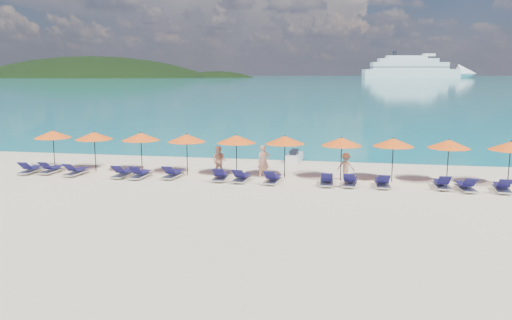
# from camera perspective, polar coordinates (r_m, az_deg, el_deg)

# --- Properties ---
(ground) EXTENTS (1400.00, 1400.00, 0.00)m
(ground) POSITION_cam_1_polar(r_m,az_deg,el_deg) (22.09, -1.41, -4.39)
(ground) COLOR beige
(sea) EXTENTS (1600.00, 1300.00, 0.01)m
(sea) POSITION_cam_1_polar(r_m,az_deg,el_deg) (680.99, 10.15, 9.30)
(sea) COLOR #1FA9B2
(sea) RESTS_ON ground
(headland_main) EXTENTS (374.00, 242.00, 126.50)m
(headland_main) POSITION_cam_1_polar(r_m,az_deg,el_deg) (639.69, -18.15, 5.53)
(headland_main) COLOR black
(headland_main) RESTS_ON ground
(headland_small) EXTENTS (162.00, 126.00, 85.50)m
(headland_small) POSITION_cam_1_polar(r_m,az_deg,el_deg) (602.48, -4.52, 6.03)
(headland_small) COLOR black
(headland_small) RESTS_ON ground
(cruise_ship) EXTENTS (126.61, 40.96, 34.81)m
(cruise_ship) POSITION_cam_1_polar(r_m,az_deg,el_deg) (589.80, 18.32, 9.77)
(cruise_ship) COLOR silver
(cruise_ship) RESTS_ON ground
(jetski) EXTENTS (0.93, 2.11, 0.73)m
(jetski) POSITION_cam_1_polar(r_m,az_deg,el_deg) (31.16, 4.39, 0.36)
(jetski) COLOR silver
(jetski) RESTS_ON ground
(beachgoer_a) EXTENTS (0.74, 0.62, 1.73)m
(beachgoer_a) POSITION_cam_1_polar(r_m,az_deg,el_deg) (26.15, 0.87, -0.20)
(beachgoer_a) COLOR tan
(beachgoer_a) RESTS_ON ground
(beachgoer_b) EXTENTS (0.85, 0.59, 1.61)m
(beachgoer_b) POSITION_cam_1_polar(r_m,az_deg,el_deg) (26.82, -4.26, -0.10)
(beachgoer_b) COLOR tan
(beachgoer_b) RESTS_ON ground
(beachgoer_c) EXTENTS (0.98, 0.59, 1.41)m
(beachgoer_c) POSITION_cam_1_polar(r_m,az_deg,el_deg) (26.11, 10.23, -0.73)
(beachgoer_c) COLOR tan
(beachgoer_c) RESTS_ON ground
(umbrella_0) EXTENTS (2.10, 2.10, 2.28)m
(umbrella_0) POSITION_cam_1_polar(r_m,az_deg,el_deg) (30.63, -22.21, 2.73)
(umbrella_0) COLOR black
(umbrella_0) RESTS_ON ground
(umbrella_1) EXTENTS (2.10, 2.10, 2.28)m
(umbrella_1) POSITION_cam_1_polar(r_m,az_deg,el_deg) (29.13, -18.02, 2.65)
(umbrella_1) COLOR black
(umbrella_1) RESTS_ON ground
(umbrella_2) EXTENTS (2.10, 2.10, 2.28)m
(umbrella_2) POSITION_cam_1_polar(r_m,az_deg,el_deg) (28.06, -13.03, 2.62)
(umbrella_2) COLOR black
(umbrella_2) RESTS_ON ground
(umbrella_3) EXTENTS (2.10, 2.10, 2.28)m
(umbrella_3) POSITION_cam_1_polar(r_m,az_deg,el_deg) (27.02, -7.93, 2.51)
(umbrella_3) COLOR black
(umbrella_3) RESTS_ON ground
(umbrella_4) EXTENTS (2.10, 2.10, 2.28)m
(umbrella_4) POSITION_cam_1_polar(r_m,az_deg,el_deg) (26.35, -2.26, 2.41)
(umbrella_4) COLOR black
(umbrella_4) RESTS_ON ground
(umbrella_5) EXTENTS (2.10, 2.10, 2.28)m
(umbrella_5) POSITION_cam_1_polar(r_m,az_deg,el_deg) (26.02, 3.32, 2.30)
(umbrella_5) COLOR black
(umbrella_5) RESTS_ON ground
(umbrella_6) EXTENTS (2.10, 2.10, 2.28)m
(umbrella_6) POSITION_cam_1_polar(r_m,az_deg,el_deg) (25.70, 9.76, 2.08)
(umbrella_6) COLOR black
(umbrella_6) RESTS_ON ground
(umbrella_7) EXTENTS (2.10, 2.10, 2.28)m
(umbrella_7) POSITION_cam_1_polar(r_m,az_deg,el_deg) (26.01, 15.43, 1.96)
(umbrella_7) COLOR black
(umbrella_7) RESTS_ON ground
(umbrella_8) EXTENTS (2.10, 2.10, 2.28)m
(umbrella_8) POSITION_cam_1_polar(r_m,az_deg,el_deg) (26.29, 21.19, 1.72)
(umbrella_8) COLOR black
(umbrella_8) RESTS_ON ground
(umbrella_9) EXTENTS (2.10, 2.10, 2.28)m
(umbrella_9) POSITION_cam_1_polar(r_m,az_deg,el_deg) (26.80, 27.11, 1.45)
(umbrella_9) COLOR black
(umbrella_9) RESTS_ON ground
(lounger_0) EXTENTS (0.71, 1.73, 0.66)m
(lounger_0) POSITION_cam_1_polar(r_m,az_deg,el_deg) (30.11, -24.37, -0.96)
(lounger_0) COLOR silver
(lounger_0) RESTS_ON ground
(lounger_1) EXTENTS (0.66, 1.72, 0.66)m
(lounger_1) POSITION_cam_1_polar(r_m,az_deg,el_deg) (29.67, -22.35, -0.97)
(lounger_1) COLOR silver
(lounger_1) RESTS_ON ground
(lounger_2) EXTENTS (0.76, 1.74, 0.66)m
(lounger_2) POSITION_cam_1_polar(r_m,az_deg,el_deg) (28.60, -19.91, -1.20)
(lounger_2) COLOR silver
(lounger_2) RESTS_ON ground
(lounger_3) EXTENTS (0.73, 1.74, 0.66)m
(lounger_3) POSITION_cam_1_polar(r_m,az_deg,el_deg) (27.33, -14.94, -1.44)
(lounger_3) COLOR silver
(lounger_3) RESTS_ON ground
(lounger_4) EXTENTS (0.71, 1.73, 0.66)m
(lounger_4) POSITION_cam_1_polar(r_m,az_deg,el_deg) (26.87, -13.08, -1.55)
(lounger_4) COLOR silver
(lounger_4) RESTS_ON ground
(lounger_5) EXTENTS (0.75, 1.74, 0.66)m
(lounger_5) POSITION_cam_1_polar(r_m,az_deg,el_deg) (26.56, -9.49, -1.56)
(lounger_5) COLOR silver
(lounger_5) RESTS_ON ground
(lounger_6) EXTENTS (0.70, 1.73, 0.66)m
(lounger_6) POSITION_cam_1_polar(r_m,az_deg,el_deg) (25.70, -4.07, -1.83)
(lounger_6) COLOR silver
(lounger_6) RESTS_ON ground
(lounger_7) EXTENTS (0.76, 1.75, 0.66)m
(lounger_7) POSITION_cam_1_polar(r_m,az_deg,el_deg) (25.35, -1.68, -1.98)
(lounger_7) COLOR silver
(lounger_7) RESTS_ON ground
(lounger_8) EXTENTS (0.77, 1.75, 0.66)m
(lounger_8) POSITION_cam_1_polar(r_m,az_deg,el_deg) (24.98, 1.90, -2.15)
(lounger_8) COLOR silver
(lounger_8) RESTS_ON ground
(lounger_9) EXTENTS (0.69, 1.72, 0.66)m
(lounger_9) POSITION_cam_1_polar(r_m,az_deg,el_deg) (24.79, 8.08, -2.34)
(lounger_9) COLOR silver
(lounger_9) RESTS_ON ground
(lounger_10) EXTENTS (0.76, 1.75, 0.66)m
(lounger_10) POSITION_cam_1_polar(r_m,az_deg,el_deg) (24.81, 10.68, -2.41)
(lounger_10) COLOR silver
(lounger_10) RESTS_ON ground
(lounger_11) EXTENTS (0.70, 1.73, 0.66)m
(lounger_11) POSITION_cam_1_polar(r_m,az_deg,el_deg) (24.87, 14.23, -2.51)
(lounger_11) COLOR silver
(lounger_11) RESTS_ON ground
(lounger_12) EXTENTS (0.63, 1.71, 0.66)m
(lounger_12) POSITION_cam_1_polar(r_m,az_deg,el_deg) (25.44, 20.47, -2.57)
(lounger_12) COLOR silver
(lounger_12) RESTS_ON ground
(lounger_13) EXTENTS (0.77, 1.75, 0.66)m
(lounger_13) POSITION_cam_1_polar(r_m,az_deg,el_deg) (25.33, 22.86, -2.77)
(lounger_13) COLOR silver
(lounger_13) RESTS_ON ground
(lounger_14) EXTENTS (0.78, 1.75, 0.66)m
(lounger_14) POSITION_cam_1_polar(r_m,az_deg,el_deg) (25.82, 26.31, -2.80)
(lounger_14) COLOR silver
(lounger_14) RESTS_ON ground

